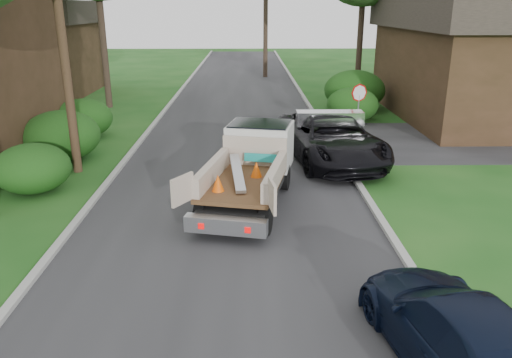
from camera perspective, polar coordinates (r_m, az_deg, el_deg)
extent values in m
plane|color=#164A15|center=(13.09, -3.11, -5.85)|extent=(120.00, 120.00, 0.00)
cube|color=#28282B|center=(22.55, -2.25, 4.93)|extent=(8.00, 90.00, 0.02)
cube|color=#28282B|center=(24.45, 27.16, 3.94)|extent=(16.00, 7.00, 0.02)
cube|color=#9E9E99|center=(22.99, -12.56, 4.91)|extent=(0.20, 90.00, 0.12)
cube|color=#9E9E99|center=(22.81, 8.14, 5.06)|extent=(0.20, 90.00, 0.12)
cylinder|color=slate|center=(21.85, 11.52, 6.78)|extent=(0.06, 0.06, 2.00)
cylinder|color=#B20A0A|center=(21.65, 11.72, 9.63)|extent=(0.71, 0.32, 0.76)
cylinder|color=#382619|center=(17.90, -21.47, 16.20)|extent=(0.30, 0.30, 10.00)
cube|color=#362516|center=(36.78, -23.96, 12.41)|extent=(7.00, 7.00, 4.50)
cube|color=#332B26|center=(36.64, -24.60, 16.96)|extent=(7.56, 7.56, 1.40)
cube|color=#332B26|center=(36.64, -24.76, 18.05)|extent=(1.05, 7.56, 0.20)
cube|color=#362516|center=(28.91, 25.11, 10.85)|extent=(9.00, 12.00, 4.50)
cube|color=#332B26|center=(28.72, 25.99, 16.84)|extent=(9.72, 12.96, 1.60)
ellipsoid|color=#0D3B10|center=(16.98, -24.20, 1.13)|extent=(2.34, 2.34, 1.53)
ellipsoid|color=#0D3B10|center=(20.17, -21.35, 4.65)|extent=(2.86, 2.86, 1.87)
ellipsoid|color=#0D3B10|center=(23.51, -19.20, 6.59)|extent=(2.60, 2.60, 1.70)
ellipsoid|color=#0D3B10|center=(25.84, 10.97, 8.34)|extent=(2.60, 2.60, 1.70)
ellipsoid|color=#0D3B10|center=(28.84, 11.19, 9.93)|extent=(3.38, 3.38, 2.21)
cylinder|color=#2D2119|center=(29.96, -17.20, 16.34)|extent=(0.36, 0.36, 9.00)
cylinder|color=#2D2119|center=(32.64, 11.88, 16.48)|extent=(0.36, 0.36, 8.50)
cylinder|color=#2D2119|center=(41.89, 1.11, 19.06)|extent=(0.36, 0.36, 11.00)
cylinder|color=black|center=(16.13, -2.66, 0.59)|extent=(0.43, 0.84, 0.80)
cylinder|color=black|center=(15.82, 3.29, 0.21)|extent=(0.43, 0.84, 0.80)
cylinder|color=black|center=(13.09, -6.21, -4.01)|extent=(0.43, 0.84, 0.80)
cylinder|color=black|center=(12.71, 1.10, -4.62)|extent=(0.43, 0.84, 0.80)
cube|color=black|center=(14.43, -0.93, -1.02)|extent=(2.84, 5.42, 0.21)
cube|color=silver|center=(15.93, 0.48, 3.88)|extent=(2.25, 1.98, 1.38)
cube|color=black|center=(15.81, 0.48, 5.59)|extent=(2.09, 1.82, 0.49)
cube|color=#472D19|center=(13.74, -1.49, -0.57)|extent=(2.59, 3.54, 0.11)
cube|color=beige|center=(15.08, -0.16, 3.18)|extent=(1.93, 0.51, 0.89)
cube|color=beige|center=(13.86, -5.09, 0.88)|extent=(0.86, 3.00, 0.53)
cube|color=beige|center=(13.48, 2.19, 0.42)|extent=(0.86, 3.00, 0.53)
cube|color=silver|center=(12.17, -3.47, -5.32)|extent=(2.06, 0.74, 0.40)
cube|color=#B20505|center=(12.18, -6.30, -5.38)|extent=(0.15, 0.07, 0.14)
cube|color=#B20505|center=(11.90, -0.96, -5.86)|extent=(0.15, 0.07, 0.14)
cube|color=beige|center=(12.30, -8.40, -1.20)|extent=(0.49, 0.71, 0.71)
cube|color=beige|center=(11.76, 1.86, -1.95)|extent=(0.18, 0.80, 0.71)
cube|color=silver|center=(13.76, -2.14, 0.78)|extent=(0.49, 2.32, 0.41)
cone|color=#F2590A|center=(13.03, -4.37, -0.45)|extent=(0.38, 0.38, 0.44)
cone|color=#F2590A|center=(14.09, 0.04, 1.12)|extent=(0.38, 0.38, 0.44)
cube|color=#148C84|center=(14.87, 0.51, 2.44)|extent=(0.97, 0.29, 0.25)
imported|color=black|center=(18.87, 8.52, 4.66)|extent=(3.94, 6.74, 1.76)
imported|color=black|center=(8.73, 22.35, -16.19)|extent=(2.61, 4.90, 1.35)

